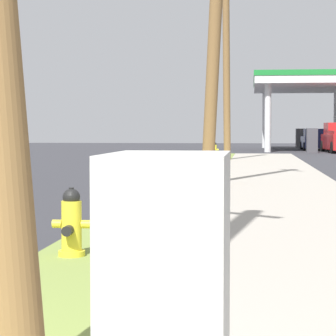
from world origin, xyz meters
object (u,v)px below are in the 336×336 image
(utility_pole_background, at_px, (226,60))
(utility_cabinet, at_px, (168,329))
(fire_hydrant_third, at_px, (190,164))
(fire_hydrant_second, at_px, (164,179))
(fire_hydrant_fourth, at_px, (208,156))
(fire_hydrant_fifth, at_px, (215,150))
(fire_hydrant_nearest, at_px, (71,226))
(car_navy_by_near_pump, at_px, (315,140))

(utility_pole_background, xyz_separation_m, utility_cabinet, (0.88, -31.12, -3.94))
(utility_cabinet, bearing_deg, fire_hydrant_third, 94.62)
(fire_hydrant_second, bearing_deg, fire_hydrant_fourth, 89.64)
(fire_hydrant_fifth, height_order, utility_pole_background, utility_pole_background)
(fire_hydrant_nearest, distance_m, fire_hydrant_second, 7.79)
(fire_hydrant_fifth, distance_m, utility_pole_background, 6.03)
(fire_hydrant_fifth, distance_m, car_navy_by_near_pump, 18.69)
(utility_pole_background, height_order, utility_cabinet, utility_pole_background)
(fire_hydrant_fourth, xyz_separation_m, fire_hydrant_fifth, (-0.16, 8.58, 0.00))
(car_navy_by_near_pump, bearing_deg, fire_hydrant_third, -101.03)
(fire_hydrant_third, xyz_separation_m, utility_cabinet, (1.57, -19.41, 0.27))
(fire_hydrant_third, bearing_deg, utility_cabinet, -85.38)
(fire_hydrant_third, height_order, fire_hydrant_fourth, same)
(fire_hydrant_fourth, relative_size, utility_cabinet, 0.58)
(fire_hydrant_nearest, bearing_deg, fire_hydrant_fifth, 90.01)
(fire_hydrant_fifth, bearing_deg, fire_hydrant_third, -89.80)
(fire_hydrant_fifth, bearing_deg, car_navy_by_near_pump, 69.39)
(fire_hydrant_nearest, bearing_deg, fire_hydrant_fourth, 89.60)
(fire_hydrant_third, height_order, fire_hydrant_fifth, same)
(fire_hydrant_second, xyz_separation_m, utility_pole_background, (0.68, 18.36, 4.22))
(fire_hydrant_third, xyz_separation_m, utility_pole_background, (0.69, 11.71, 4.22))
(fire_hydrant_nearest, xyz_separation_m, utility_cabinet, (1.62, -4.97, 0.27))
(fire_hydrant_fourth, relative_size, utility_pole_background, 0.08)
(fire_hydrant_fourth, relative_size, fire_hydrant_fifth, 1.00)
(fire_hydrant_fourth, height_order, utility_pole_background, utility_pole_background)
(fire_hydrant_nearest, distance_m, utility_cabinet, 5.23)
(fire_hydrant_nearest, height_order, utility_pole_background, utility_pole_background)
(car_navy_by_near_pump, bearing_deg, fire_hydrant_nearest, -97.82)
(fire_hydrant_fourth, distance_m, utility_pole_background, 6.07)
(fire_hydrant_fifth, bearing_deg, fire_hydrant_nearest, -89.99)
(fire_hydrant_fifth, relative_size, utility_pole_background, 0.08)
(fire_hydrant_nearest, relative_size, fire_hydrant_third, 1.00)
(fire_hydrant_second, height_order, utility_pole_background, utility_pole_background)
(fire_hydrant_nearest, height_order, fire_hydrant_fourth, same)
(fire_hydrant_nearest, relative_size, utility_cabinet, 0.58)
(fire_hydrant_nearest, height_order, car_navy_by_near_pump, car_navy_by_near_pump)
(fire_hydrant_third, distance_m, utility_cabinet, 19.48)
(fire_hydrant_nearest, relative_size, fire_hydrant_fifth, 1.00)
(fire_hydrant_fifth, bearing_deg, fire_hydrant_fourth, -88.95)
(fire_hydrant_nearest, distance_m, fire_hydrant_third, 14.45)
(fire_hydrant_second, xyz_separation_m, fire_hydrant_third, (-0.01, 6.66, 0.00))
(fire_hydrant_third, distance_m, fire_hydrant_fifth, 15.96)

